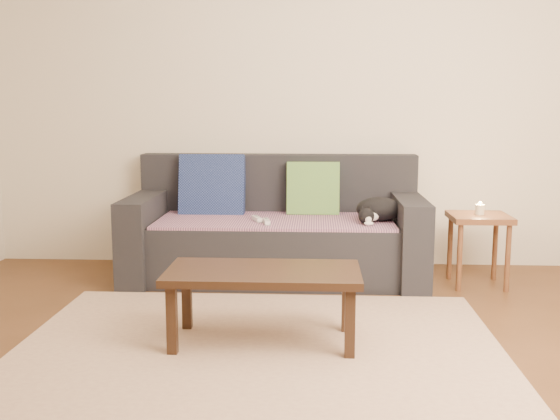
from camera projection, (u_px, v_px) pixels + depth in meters
The scene contains 13 objects.
ground at pixel (257, 356), 3.27m from camera, with size 4.50×4.50×0.00m, color brown.
back_wall at pixel (279, 98), 5.03m from camera, with size 4.50×0.04×2.60m, color beige.
sofa at pixel (276, 235), 4.77m from camera, with size 2.10×0.94×0.87m.
throw_blanket at pixel (275, 220), 4.66m from camera, with size 1.66×0.74×0.02m, color #4A2C54.
cushion_navy at pixel (212, 188), 4.91m from camera, with size 0.49×0.12×0.49m, color #101D44.
cushion_green at pixel (313, 188), 4.87m from camera, with size 0.39×0.10×0.39m, color #0D5853.
cat at pixel (378, 210), 4.56m from camera, with size 0.40×0.38×0.17m.
wii_remote_a at pixel (257, 219), 4.57m from camera, with size 0.15×0.04×0.03m, color white.
wii_remote_b at pixel (267, 222), 4.47m from camera, with size 0.15×0.04×0.03m, color white.
side_table at pixel (479, 227), 4.51m from camera, with size 0.40×0.40×0.50m.
candle at pixel (480, 209), 4.49m from camera, with size 0.06×0.06×0.09m.
rug at pixel (259, 344), 3.41m from camera, with size 2.50×1.80×0.01m, color tan.
coffee_table at pixel (263, 279), 3.39m from camera, with size 1.00×0.50×0.40m.
Camera 1 is at (0.29, -3.10, 1.24)m, focal length 42.00 mm.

